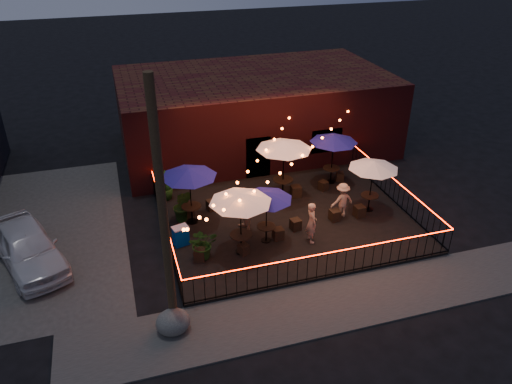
{
  "coord_description": "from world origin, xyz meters",
  "views": [
    {
      "loc": [
        -6.35,
        -14.49,
        11.22
      ],
      "look_at": [
        -1.15,
        2.6,
        1.3
      ],
      "focal_mm": 35.0,
      "sensor_mm": 36.0,
      "label": 1
    }
  ],
  "objects_px": {
    "cafe_table_0": "(240,199)",
    "cafe_table_2": "(267,196)",
    "cafe_table_4": "(374,166)",
    "utility_pole": "(163,216)",
    "cafe_table_3": "(284,146)",
    "cooler": "(181,236)",
    "boulder": "(173,322)",
    "cafe_table_5": "(334,139)",
    "cafe_table_1": "(189,173)"
  },
  "relations": [
    {
      "from": "utility_pole",
      "to": "cooler",
      "type": "distance_m",
      "value": 5.39
    },
    {
      "from": "cafe_table_0",
      "to": "cafe_table_5",
      "type": "height_order",
      "value": "cafe_table_0"
    },
    {
      "from": "utility_pole",
      "to": "cafe_table_2",
      "type": "height_order",
      "value": "utility_pole"
    },
    {
      "from": "cafe_table_4",
      "to": "boulder",
      "type": "xyz_separation_m",
      "value": [
        -9.08,
        -4.59,
        -1.87
      ]
    },
    {
      "from": "utility_pole",
      "to": "cafe_table_3",
      "type": "distance_m",
      "value": 8.88
    },
    {
      "from": "utility_pole",
      "to": "cafe_table_1",
      "type": "bearing_deg",
      "value": 73.82
    },
    {
      "from": "cafe_table_1",
      "to": "cooler",
      "type": "distance_m",
      "value": 2.47
    },
    {
      "from": "cafe_table_4",
      "to": "cafe_table_5",
      "type": "xyz_separation_m",
      "value": [
        -0.5,
        2.8,
        0.09
      ]
    },
    {
      "from": "utility_pole",
      "to": "cafe_table_2",
      "type": "relative_size",
      "value": 3.68
    },
    {
      "from": "cafe_table_1",
      "to": "cafe_table_2",
      "type": "xyz_separation_m",
      "value": [
        2.49,
        -2.18,
        -0.27
      ]
    },
    {
      "from": "cafe_table_1",
      "to": "cafe_table_3",
      "type": "distance_m",
      "value": 4.41
    },
    {
      "from": "cafe_table_5",
      "to": "cooler",
      "type": "distance_m",
      "value": 8.4
    },
    {
      "from": "cafe_table_2",
      "to": "boulder",
      "type": "xyz_separation_m",
      "value": [
        -4.16,
        -3.64,
        -1.76
      ]
    },
    {
      "from": "cooler",
      "to": "boulder",
      "type": "height_order",
      "value": "cooler"
    },
    {
      "from": "cafe_table_1",
      "to": "boulder",
      "type": "height_order",
      "value": "cafe_table_1"
    },
    {
      "from": "cafe_table_5",
      "to": "cooler",
      "type": "relative_size",
      "value": 3.57
    },
    {
      "from": "cafe_table_4",
      "to": "cooler",
      "type": "bearing_deg",
      "value": -178.32
    },
    {
      "from": "utility_pole",
      "to": "cafe_table_3",
      "type": "bearing_deg",
      "value": 47.76
    },
    {
      "from": "utility_pole",
      "to": "cafe_table_0",
      "type": "height_order",
      "value": "utility_pole"
    },
    {
      "from": "cafe_table_3",
      "to": "cooler",
      "type": "height_order",
      "value": "cafe_table_3"
    },
    {
      "from": "cafe_table_1",
      "to": "cafe_table_2",
      "type": "bearing_deg",
      "value": -41.19
    },
    {
      "from": "cafe_table_1",
      "to": "cafe_table_4",
      "type": "xyz_separation_m",
      "value": [
        7.42,
        -1.23,
        -0.15
      ]
    },
    {
      "from": "cafe_table_2",
      "to": "cafe_table_4",
      "type": "distance_m",
      "value": 5.02
    },
    {
      "from": "cafe_table_0",
      "to": "boulder",
      "type": "xyz_separation_m",
      "value": [
        -3.04,
        -3.22,
        -2.07
      ]
    },
    {
      "from": "cafe_table_5",
      "to": "cafe_table_2",
      "type": "bearing_deg",
      "value": -139.7
    },
    {
      "from": "cafe_table_5",
      "to": "cooler",
      "type": "bearing_deg",
      "value": -158.23
    },
    {
      "from": "cafe_table_0",
      "to": "cafe_table_2",
      "type": "bearing_deg",
      "value": 20.68
    },
    {
      "from": "utility_pole",
      "to": "cafe_table_0",
      "type": "relative_size",
      "value": 3.18
    },
    {
      "from": "cafe_table_3",
      "to": "cooler",
      "type": "relative_size",
      "value": 3.63
    },
    {
      "from": "cafe_table_4",
      "to": "cooler",
      "type": "distance_m",
      "value": 8.3
    },
    {
      "from": "utility_pole",
      "to": "cafe_table_4",
      "type": "xyz_separation_m",
      "value": [
        9.02,
        4.28,
        -1.75
      ]
    },
    {
      "from": "cooler",
      "to": "cafe_table_0",
      "type": "bearing_deg",
      "value": -42.64
    },
    {
      "from": "cafe_table_1",
      "to": "cooler",
      "type": "xyz_separation_m",
      "value": [
        -0.7,
        -1.47,
        -1.85
      ]
    },
    {
      "from": "utility_pole",
      "to": "cafe_table_3",
      "type": "xyz_separation_m",
      "value": [
        5.9,
        6.49,
        -1.39
      ]
    },
    {
      "from": "cafe_table_0",
      "to": "boulder",
      "type": "height_order",
      "value": "cafe_table_0"
    },
    {
      "from": "cafe_table_0",
      "to": "cafe_table_2",
      "type": "distance_m",
      "value": 1.23
    },
    {
      "from": "cafe_table_3",
      "to": "boulder",
      "type": "bearing_deg",
      "value": -131.25
    },
    {
      "from": "cafe_table_1",
      "to": "cafe_table_4",
      "type": "relative_size",
      "value": 1.01
    },
    {
      "from": "cafe_table_0",
      "to": "cafe_table_1",
      "type": "height_order",
      "value": "cafe_table_0"
    },
    {
      "from": "cafe_table_3",
      "to": "cafe_table_4",
      "type": "relative_size",
      "value": 1.17
    },
    {
      "from": "cafe_table_0",
      "to": "cafe_table_5",
      "type": "xyz_separation_m",
      "value": [
        5.54,
        4.18,
        -0.1
      ]
    },
    {
      "from": "cafe_table_4",
      "to": "utility_pole",
      "type": "bearing_deg",
      "value": -154.59
    },
    {
      "from": "cafe_table_0",
      "to": "boulder",
      "type": "bearing_deg",
      "value": -133.39
    },
    {
      "from": "cooler",
      "to": "cafe_table_2",
      "type": "bearing_deg",
      "value": -26.57
    },
    {
      "from": "cafe_table_0",
      "to": "cafe_table_4",
      "type": "relative_size",
      "value": 1.03
    },
    {
      "from": "cafe_table_0",
      "to": "cafe_table_3",
      "type": "height_order",
      "value": "cafe_table_3"
    },
    {
      "from": "utility_pole",
      "to": "cafe_table_0",
      "type": "bearing_deg",
      "value": 44.38
    },
    {
      "from": "cafe_table_0",
      "to": "cafe_table_2",
      "type": "xyz_separation_m",
      "value": [
        1.12,
        0.42,
        -0.31
      ]
    },
    {
      "from": "cafe_table_4",
      "to": "boulder",
      "type": "height_order",
      "value": "cafe_table_4"
    },
    {
      "from": "cafe_table_4",
      "to": "boulder",
      "type": "bearing_deg",
      "value": -153.19
    }
  ]
}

